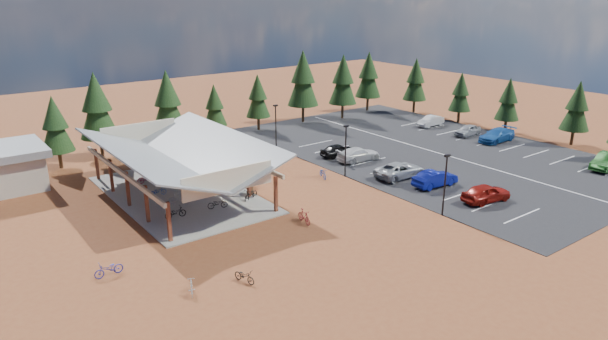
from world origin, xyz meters
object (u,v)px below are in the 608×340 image
Objects in this scene: bike_7 at (160,169)px; bike_pavilion at (177,154)px; bike_9 at (191,287)px; bike_6 at (172,176)px; lamp_post_1 at (346,147)px; bike_11 at (304,216)px; trash_bin_0 at (250,191)px; car_0 at (486,193)px; trash_bin_1 at (251,182)px; bike_0 at (175,213)px; car_5 at (607,161)px; bike_2 at (158,191)px; car_3 at (359,154)px; lamp_post_2 at (276,124)px; car_9 at (431,121)px; bike_8 at (244,276)px; bike_10 at (109,269)px; bike_14 at (323,173)px; car_8 at (468,130)px; bike_1 at (178,198)px; car_4 at (338,150)px; bike_16 at (251,194)px; car_2 at (400,170)px; bike_3 at (146,178)px; car_1 at (435,178)px; bike_15 at (227,172)px; bike_4 at (218,203)px; lamp_post_0 at (445,181)px; bike_5 at (197,188)px.

bike_pavilion is at bearing 175.65° from bike_7.
bike_6 is at bearing -87.20° from bike_9.
lamp_post_1 is 2.78× the size of bike_11.
car_0 is (15.37, -13.44, 0.37)m from trash_bin_0.
bike_11 is (-0.98, -9.56, 0.10)m from trash_bin_1.
car_5 is (40.32, -14.38, 0.29)m from bike_0.
bike_2 is 1.02× the size of bike_9.
trash_bin_1 is 13.30m from car_3.
trash_bin_1 is 0.18× the size of car_5.
lamp_post_2 is 22.90m from car_9.
lamp_post_1 is at bearing 41.23° from bike_11.
car_3 reaches higher than bike_8.
bike_10 is 23.69m from bike_14.
lamp_post_2 reaches higher than car_8.
bike_10 is 1.00× the size of bike_14.
bike_pavilion is at bearing -23.31° from bike_0.
car_5 is (40.99, -2.63, 0.41)m from bike_8.
lamp_post_1 reaches higher than car_9.
trash_bin_1 is 0.55× the size of bike_1.
trash_bin_0 is at bearing -90.10° from car_8.
car_4 is (20.50, -0.30, 0.23)m from bike_2.
car_2 is (14.59, -3.66, 0.29)m from bike_16.
bike_9 is at bearing 122.74° from car_3.
bike_3 is at bearing 84.06° from car_4.
bike_6 is at bearing -128.32° from car_5.
lamp_post_1 is at bearing 63.72° from bike_16.
bike_2 is at bearing 127.27° from bike_11.
bike_11 is 1.00× the size of bike_16.
trash_bin_1 is 9.70m from bike_7.
bike_6 is 0.39× the size of car_1.
bike_6 is 24.62m from car_1.
bike_10 is at bearing 105.69° from bike_15.
bike_9 is 6.07m from bike_10.
bike_pavilion is 10.38× the size of bike_14.
bike_0 is at bearing 146.68° from bike_11.
bike_15 is (7.58, 1.16, -0.06)m from bike_2.
bike_1 is at bearing -179.11° from trash_bin_1.
car_0 is (19.24, -12.28, 0.28)m from bike_4.
car_5 is at bearing -1.38° from car_8.
car_0 is (21.41, -15.24, 0.23)m from bike_1.
lamp_post_1 is 24.17m from bike_9.
bike_9 is (-3.90, -11.02, -0.10)m from bike_0.
bike_7 is at bearing 5.57° from bike_1.
lamp_post_0 is 16.76m from trash_bin_0.
car_4 is (17.36, 1.09, 0.16)m from bike_5.
car_1 reaches higher than bike_7.
car_3 is at bearing 103.87° from bike_10.
bike_1 is 0.88× the size of bike_11.
bike_2 is at bearing -174.69° from bike_3.
bike_9 is at bearing -69.84° from car_9.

